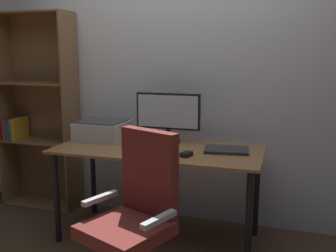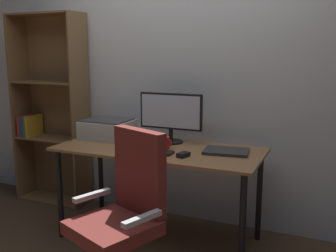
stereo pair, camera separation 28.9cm
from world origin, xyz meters
name	(u,v)px [view 1 (the left image)]	position (x,y,z in m)	size (l,w,h in m)	color
ground_plane	(159,238)	(0.00, 0.00, 0.00)	(12.00, 12.00, 0.00)	#4C3826
back_wall	(178,71)	(0.00, 0.52, 1.30)	(6.40, 0.10, 2.60)	silver
desk	(158,159)	(0.00, 0.00, 0.66)	(1.58, 0.70, 0.74)	olive
monitor	(168,114)	(0.01, 0.21, 0.97)	(0.53, 0.20, 0.40)	black
keyboard	(155,152)	(0.03, -0.15, 0.75)	(0.29, 0.11, 0.02)	black
mouse	(186,154)	(0.27, -0.16, 0.76)	(0.06, 0.10, 0.03)	black
coffee_mug	(165,143)	(0.06, -0.01, 0.79)	(0.09, 0.08, 0.09)	#B72D28
laptop	(226,150)	(0.51, 0.07, 0.75)	(0.32, 0.23, 0.02)	#2D2D30
printer	(102,130)	(-0.55, 0.15, 0.82)	(0.40, 0.34, 0.16)	silver
office_chair	(135,224)	(0.11, -0.73, 0.46)	(0.58, 0.59, 1.01)	#B7BABC
bookshelf	(38,113)	(-1.32, 0.35, 0.89)	(0.73, 0.28, 1.82)	brown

